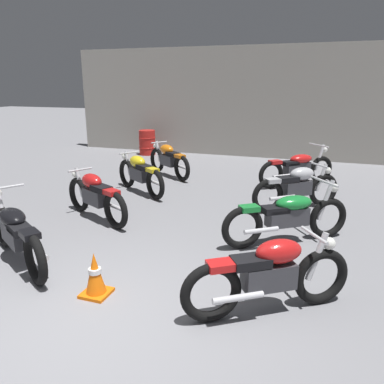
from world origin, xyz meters
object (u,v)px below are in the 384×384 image
object	(u,v)px
motorcycle_right_row_1	(288,216)
oil_drum	(147,142)
motorcycle_right_row_0	(270,274)
motorcycle_right_row_2	(297,187)
motorcycle_left_row_1	(95,195)
motorcycle_left_row_3	(169,159)
motorcycle_right_row_3	(298,167)
motorcycle_left_row_0	(16,232)
motorcycle_left_row_2	(140,173)
traffic_cone	(95,275)

from	to	relation	value
motorcycle_right_row_1	oil_drum	bearing A→B (deg)	131.00
motorcycle_right_row_0	motorcycle_right_row_2	xyz separation A→B (m)	(-0.00, 3.77, 0.00)
motorcycle_left_row_1	motorcycle_left_row_3	xyz separation A→B (m)	(-0.04, 3.57, 0.00)
motorcycle_right_row_0	motorcycle_right_row_3	xyz separation A→B (m)	(-0.14, 5.66, -0.01)
motorcycle_left_row_0	motorcycle_left_row_1	distance (m)	1.89
motorcycle_left_row_2	motorcycle_right_row_0	bearing A→B (deg)	-47.58
motorcycle_right_row_1	motorcycle_right_row_3	world-z (taller)	same
motorcycle_left_row_0	motorcycle_left_row_1	bearing A→B (deg)	88.79
motorcycle_left_row_2	motorcycle_right_row_1	world-z (taller)	motorcycle_right_row_1
motorcycle_left_row_3	motorcycle_right_row_0	bearing A→B (deg)	-57.74
motorcycle_left_row_1	motorcycle_left_row_2	distance (m)	1.85
motorcycle_left_row_3	motorcycle_right_row_3	bearing A→B (deg)	2.51
motorcycle_left_row_2	motorcycle_right_row_0	xyz separation A→B (m)	(3.47, -3.80, 0.00)
motorcycle_left_row_0	oil_drum	distance (m)	8.41
motorcycle_left_row_2	motorcycle_right_row_2	xyz separation A→B (m)	(3.47, -0.03, 0.00)
motorcycle_left_row_1	motorcycle_left_row_3	distance (m)	3.57
motorcycle_right_row_0	traffic_cone	xyz separation A→B (m)	(-1.98, -0.32, -0.20)
motorcycle_left_row_3	oil_drum	xyz separation A→B (m)	(-1.95, 2.72, -0.03)
motorcycle_right_row_1	motorcycle_left_row_3	bearing A→B (deg)	134.65
motorcycle_right_row_3	oil_drum	size ratio (longest dim) A/B	1.97
motorcycle_left_row_1	motorcycle_right_row_3	bearing A→B (deg)	48.44
motorcycle_left_row_0	motorcycle_left_row_2	size ratio (longest dim) A/B	1.13
motorcycle_left_row_1	motorcycle_left_row_3	world-z (taller)	same
traffic_cone	oil_drum	bearing A→B (deg)	111.94
motorcycle_right_row_0	motorcycle_left_row_1	bearing A→B (deg)	150.49
motorcycle_right_row_2	motorcycle_right_row_0	bearing A→B (deg)	-89.93
motorcycle_right_row_0	motorcycle_right_row_2	bearing A→B (deg)	90.07
motorcycle_left_row_0	motorcycle_left_row_2	bearing A→B (deg)	89.90
motorcycle_left_row_1	motorcycle_left_row_3	size ratio (longest dim) A/B	1.10
motorcycle_right_row_2	oil_drum	world-z (taller)	motorcycle_right_row_2
motorcycle_right_row_3	traffic_cone	world-z (taller)	motorcycle_right_row_3
motorcycle_left_row_0	motorcycle_right_row_2	distance (m)	5.08
motorcycle_left_row_0	motorcycle_left_row_1	size ratio (longest dim) A/B	1.06
traffic_cone	motorcycle_left_row_2	bearing A→B (deg)	109.87
motorcycle_left_row_0	motorcycle_right_row_3	world-z (taller)	same
motorcycle_left_row_1	motorcycle_right_row_0	bearing A→B (deg)	-29.51
traffic_cone	motorcycle_right_row_1	bearing A→B (deg)	49.58
traffic_cone	motorcycle_left_row_1	bearing A→B (deg)	122.70
motorcycle_right_row_0	traffic_cone	world-z (taller)	motorcycle_right_row_0
motorcycle_left_row_2	motorcycle_right_row_0	distance (m)	5.15
motorcycle_left_row_2	motorcycle_left_row_3	size ratio (longest dim) A/B	1.03
motorcycle_right_row_1	traffic_cone	bearing A→B (deg)	-130.42
motorcycle_right_row_0	oil_drum	world-z (taller)	motorcycle_right_row_0
oil_drum	traffic_cone	bearing A→B (deg)	-68.06
motorcycle_left_row_3	traffic_cone	world-z (taller)	motorcycle_left_row_3
motorcycle_right_row_1	oil_drum	xyz separation A→B (m)	(-5.42, 6.24, -0.03)
motorcycle_left_row_0	motorcycle_right_row_3	distance (m)	6.52
motorcycle_right_row_3	motorcycle_left_row_1	bearing A→B (deg)	-131.56
motorcycle_left_row_1	motorcycle_right_row_0	distance (m)	3.95
motorcycle_left_row_2	motorcycle_left_row_3	world-z (taller)	same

